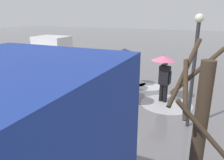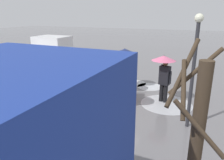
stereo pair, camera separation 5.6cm
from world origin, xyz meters
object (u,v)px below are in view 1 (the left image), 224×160
Objects in this scene: pedestrian_pink_side at (114,72)px; street_lamp at (194,61)px; shopping_cart_vendor at (127,88)px; bare_tree_near at (197,138)px; hand_dolly_boxes at (110,81)px; pedestrian_white_side at (164,68)px; pedestrian_black_side at (113,62)px; pedestrian_far_side at (124,59)px; cargo_van_parked_right at (33,67)px.

pedestrian_pink_side is 3.09m from street_lamp.
pedestrian_pink_side reaches higher than shopping_cart_vendor.
shopping_cart_vendor is 0.30× the size of bare_tree_near.
shopping_cart_vendor is 0.79× the size of hand_dolly_boxes.
street_lamp is at bearing 153.17° from hand_dolly_boxes.
bare_tree_near reaches higher than pedestrian_pink_side.
pedestrian_pink_side and pedestrian_white_side have the same top height.
hand_dolly_boxes is at bearing 1.05° from pedestrian_white_side.
pedestrian_pink_side is 1.88m from pedestrian_black_side.
pedestrian_far_side is at bearing -27.61° from pedestrian_white_side.
pedestrian_black_side is (-0.08, -0.20, 0.88)m from hand_dolly_boxes.
street_lamp is (-2.79, 1.60, 1.80)m from shopping_cart_vendor.
pedestrian_pink_side is (0.17, 1.23, 1.02)m from shopping_cart_vendor.
pedestrian_far_side is (-4.25, -2.04, 0.39)m from cargo_van_parked_right.
hand_dolly_boxes is 0.34× the size of street_lamp.
bare_tree_near is (-3.74, 6.86, 0.17)m from pedestrian_far_side.
cargo_van_parked_right is at bearing 25.64° from pedestrian_far_side.
street_lamp is (-7.74, 1.09, 1.19)m from cargo_van_parked_right.
pedestrian_black_side is at bearing -165.90° from cargo_van_parked_right.
street_lamp is (-3.69, 2.11, 0.79)m from pedestrian_black_side.
bare_tree_near is (-4.01, 5.64, 1.04)m from hand_dolly_boxes.
hand_dolly_boxes is (0.97, -0.30, 0.13)m from shopping_cart_vendor.
bare_tree_near reaches higher than hand_dolly_boxes.
pedestrian_far_side reaches higher than shopping_cart_vendor.
pedestrian_pink_side is (-0.80, 1.53, 0.88)m from hand_dolly_boxes.
pedestrian_black_side is 7.05m from bare_tree_near.
pedestrian_far_side is (2.25, -1.18, -0.01)m from pedestrian_white_side.
shopping_cart_vendor is at bearing 150.68° from pedestrian_black_side.
pedestrian_black_side reaches higher than shopping_cart_vendor.
pedestrian_pink_side is at bearing 82.13° from shopping_cart_vendor.
pedestrian_black_side and pedestrian_white_side have the same top height.
shopping_cart_vendor is 1.60m from pedestrian_pink_side.
bare_tree_near is (-3.04, 5.34, 1.17)m from shopping_cart_vendor.
hand_dolly_boxes is 2.67m from pedestrian_white_side.
pedestrian_pink_side and pedestrian_far_side have the same top height.
pedestrian_black_side is 0.62× the size of bare_tree_near.
cargo_van_parked_right is at bearing -8.00° from street_lamp.
hand_dolly_boxes is at bearing -62.24° from pedestrian_pink_side.
pedestrian_black_side is 0.56× the size of street_lamp.
bare_tree_near is at bearing 93.78° from street_lamp.
pedestrian_black_side is 1.00× the size of pedestrian_white_side.
pedestrian_far_side is 0.56× the size of street_lamp.
pedestrian_pink_side reaches higher than hand_dolly_boxes.
pedestrian_pink_side is 1.00× the size of pedestrian_far_side.
cargo_van_parked_right is 4.08m from hand_dolly_boxes.
pedestrian_white_side is at bearing -172.43° from cargo_van_parked_right.
bare_tree_near is at bearing 127.94° from pedestrian_pink_side.
pedestrian_pink_side is at bearing 171.52° from cargo_van_parked_right.
pedestrian_pink_side is at bearing 117.76° from hand_dolly_boxes.
hand_dolly_boxes is 0.61× the size of pedestrian_white_side.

